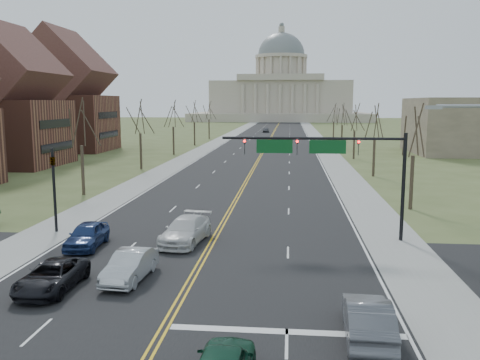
% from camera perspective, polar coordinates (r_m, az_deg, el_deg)
% --- Properties ---
extents(ground, '(600.00, 600.00, 0.00)m').
position_cam_1_polar(ground, '(22.85, -7.80, -14.96)').
color(ground, '#49552A').
rests_on(ground, ground).
extents(road, '(20.00, 380.00, 0.01)m').
position_cam_1_polar(road, '(130.76, 3.40, 4.64)').
color(road, black).
rests_on(road, ground).
extents(cross_road, '(120.00, 14.00, 0.01)m').
position_cam_1_polar(cross_road, '(28.32, -4.96, -10.15)').
color(cross_road, black).
rests_on(cross_road, ground).
extents(sidewalk_left, '(4.00, 380.00, 0.03)m').
position_cam_1_polar(sidewalk_left, '(131.76, -1.84, 4.69)').
color(sidewalk_left, gray).
rests_on(sidewalk_left, ground).
extents(sidewalk_right, '(4.00, 380.00, 0.03)m').
position_cam_1_polar(sidewalk_right, '(130.85, 8.68, 4.57)').
color(sidewalk_right, gray).
rests_on(sidewalk_right, ground).
extents(center_line, '(0.42, 380.00, 0.01)m').
position_cam_1_polar(center_line, '(130.75, 3.40, 4.65)').
color(center_line, gold).
rests_on(center_line, road).
extents(edge_line_left, '(0.15, 380.00, 0.01)m').
position_cam_1_polar(edge_line_left, '(131.49, -0.88, 4.69)').
color(edge_line_left, silver).
rests_on(edge_line_left, road).
extents(edge_line_right, '(0.15, 380.00, 0.01)m').
position_cam_1_polar(edge_line_right, '(130.75, 7.71, 4.59)').
color(edge_line_right, silver).
rests_on(edge_line_right, road).
extents(stop_bar, '(9.50, 0.50, 0.01)m').
position_cam_1_polar(stop_bar, '(21.38, 5.28, -16.59)').
color(stop_bar, silver).
rests_on(stop_bar, road).
extents(capitol, '(90.00, 60.00, 50.00)m').
position_cam_1_polar(capitol, '(270.35, 4.60, 9.71)').
color(capitol, '#AFA492').
rests_on(capitol, ground).
extents(signal_mast, '(12.12, 0.44, 7.20)m').
position_cam_1_polar(signal_mast, '(34.09, 9.69, 2.88)').
color(signal_mast, black).
rests_on(signal_mast, ground).
extents(signal_left, '(0.32, 0.36, 6.00)m').
position_cam_1_polar(signal_left, '(38.04, -20.18, -0.05)').
color(signal_left, black).
rests_on(signal_left, ground).
extents(tree_r_0, '(3.74, 3.74, 8.50)m').
position_cam_1_polar(tree_r_0, '(45.64, 18.96, 4.96)').
color(tree_r_0, '#332A1E').
rests_on(tree_r_0, ground).
extents(tree_l_0, '(3.96, 3.96, 9.00)m').
position_cam_1_polar(tree_l_0, '(52.55, -17.46, 5.88)').
color(tree_l_0, '#332A1E').
rests_on(tree_l_0, ground).
extents(tree_r_1, '(3.74, 3.74, 8.50)m').
position_cam_1_polar(tree_r_1, '(65.24, 14.94, 6.11)').
color(tree_r_1, '#332A1E').
rests_on(tree_r_1, ground).
extents(tree_l_1, '(3.96, 3.96, 9.00)m').
position_cam_1_polar(tree_l_1, '(71.38, -11.17, 6.74)').
color(tree_l_1, '#332A1E').
rests_on(tree_l_1, ground).
extents(tree_r_2, '(3.74, 3.74, 8.50)m').
position_cam_1_polar(tree_r_2, '(85.03, 12.78, 6.71)').
color(tree_r_2, '#332A1E').
rests_on(tree_r_2, ground).
extents(tree_l_2, '(3.96, 3.96, 9.00)m').
position_cam_1_polar(tree_l_2, '(90.72, -7.53, 7.21)').
color(tree_l_2, '#332A1E').
rests_on(tree_l_2, ground).
extents(tree_r_3, '(3.74, 3.74, 8.50)m').
position_cam_1_polar(tree_r_3, '(104.90, 11.43, 7.08)').
color(tree_r_3, '#332A1E').
rests_on(tree_r_3, ground).
extents(tree_l_3, '(3.96, 3.96, 9.00)m').
position_cam_1_polar(tree_l_3, '(110.29, -5.16, 7.49)').
color(tree_l_3, '#332A1E').
rests_on(tree_l_3, ground).
extents(tree_r_4, '(3.74, 3.74, 8.50)m').
position_cam_1_polar(tree_r_4, '(124.81, 10.51, 7.33)').
color(tree_r_4, '#332A1E').
rests_on(tree_r_4, ground).
extents(tree_l_4, '(3.96, 3.96, 9.00)m').
position_cam_1_polar(tree_l_4, '(129.99, -3.51, 7.68)').
color(tree_l_4, '#332A1E').
rests_on(tree_l_4, ground).
extents(bldg_left_mid, '(15.10, 14.28, 20.75)m').
position_cam_1_polar(bldg_left_mid, '(81.42, -24.86, 7.46)').
color(bldg_left_mid, brown).
rests_on(bldg_left_mid, ground).
extents(bldg_left_far, '(17.10, 14.28, 23.25)m').
position_cam_1_polar(bldg_left_far, '(103.68, -19.12, 8.42)').
color(bldg_left_far, brown).
rests_on(bldg_left_far, ground).
extents(car_nb_outer_lead, '(1.93, 5.02, 1.63)m').
position_cam_1_polar(car_nb_outer_lead, '(20.99, 14.15, -14.89)').
color(car_nb_outer_lead, '#54565C').
rests_on(car_nb_outer_lead, road).
extents(car_sb_inner_lead, '(1.93, 4.70, 1.51)m').
position_cam_1_polar(car_sb_inner_lead, '(27.26, -12.25, -9.39)').
color(car_sb_inner_lead, '#B1B5BA').
rests_on(car_sb_inner_lead, road).
extents(car_sb_outer_lead, '(2.31, 4.97, 1.38)m').
position_cam_1_polar(car_sb_outer_lead, '(26.98, -20.39, -10.09)').
color(car_sb_outer_lead, black).
rests_on(car_sb_outer_lead, road).
extents(car_sb_inner_second, '(3.05, 5.95, 1.65)m').
position_cam_1_polar(car_sb_inner_second, '(33.66, -6.13, -5.64)').
color(car_sb_inner_second, silver).
rests_on(car_sb_inner_second, road).
extents(car_sb_outer_second, '(2.14, 4.77, 1.59)m').
position_cam_1_polar(car_sb_outer_second, '(33.84, -16.80, -5.94)').
color(car_sb_outer_second, navy).
rests_on(car_sb_outer_second, road).
extents(car_far_nb, '(2.61, 5.35, 1.46)m').
position_cam_1_polar(car_far_nb, '(110.90, 4.38, 4.30)').
color(car_far_nb, black).
rests_on(car_far_nb, road).
extents(car_far_sb, '(1.91, 4.44, 1.49)m').
position_cam_1_polar(car_far_sb, '(158.93, 2.94, 5.63)').
color(car_far_sb, '#54565C').
rests_on(car_far_sb, road).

